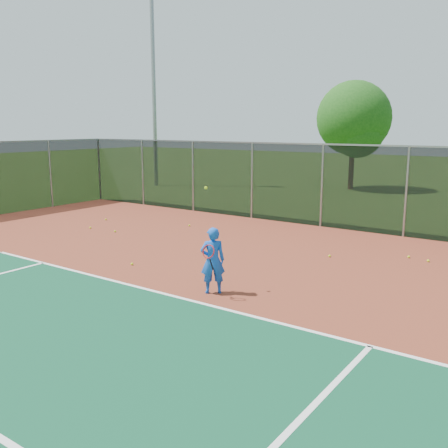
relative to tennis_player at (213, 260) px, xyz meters
The scene contains 14 objects.
ground 4.19m from the tennis_player, 63.92° to the right, with size 120.00×120.00×0.00m, color #2E5117.
court_apron 2.59m from the tennis_player, 43.16° to the right, with size 30.00×20.00×0.02m, color brown.
fence_back 8.54m from the tennis_player, 77.71° to the left, with size 30.00×0.06×3.03m.
tennis_player is the anchor object (origin of this frame).
practice_ball_0 9.74m from the tennis_player, 152.12° to the left, with size 0.07×0.07×0.07m, color #C2E71A.
practice_ball_1 6.24m from the tennis_player, 63.82° to the left, with size 0.07×0.07×0.07m, color #C2E71A.
practice_ball_2 6.40m from the tennis_player, 58.87° to the left, with size 0.07×0.07×0.07m, color #C2E71A.
practice_ball_3 7.37m from the tennis_player, 154.17° to the left, with size 0.07×0.07×0.07m, color #C2E71A.
practice_ball_4 8.42m from the tennis_player, 158.26° to the left, with size 0.07×0.07×0.07m, color #C2E71A.
practice_ball_5 4.52m from the tennis_player, 78.66° to the left, with size 0.07×0.07×0.07m, color #C2E71A.
practice_ball_6 3.22m from the tennis_player, 169.80° to the left, with size 0.07×0.07×0.07m, color #C2E71A.
practice_ball_7 7.58m from the tennis_player, 133.07° to the left, with size 0.07×0.07×0.07m, color #C2E71A.
floodlight_nw 21.84m from the tennis_player, 136.21° to the left, with size 0.90×0.40×12.35m.
tree_back_left 20.32m from the tennis_player, 102.55° to the left, with size 4.24×4.24×6.23m.
Camera 1 is at (4.49, -4.80, 3.67)m, focal length 40.00 mm.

